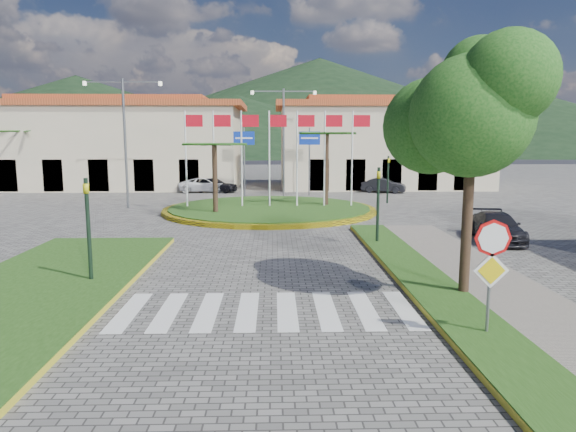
{
  "coord_description": "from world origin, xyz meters",
  "views": [
    {
      "loc": [
        0.29,
        -8.55,
        4.31
      ],
      "look_at": [
        0.73,
        8.0,
        1.83
      ],
      "focal_mm": 32.0,
      "sensor_mm": 36.0,
      "label": 1
    }
  ],
  "objects_px": {
    "roundabout_island": "(270,209)",
    "white_van": "(205,185)",
    "car_side_right": "(497,227)",
    "car_dark_a": "(215,185)",
    "stop_sign": "(491,259)",
    "deciduous_tree": "(473,106)",
    "car_dark_b": "(383,185)"
  },
  "relations": [
    {
      "from": "deciduous_tree",
      "to": "car_side_right",
      "type": "relative_size",
      "value": 1.65
    },
    {
      "from": "stop_sign",
      "to": "white_van",
      "type": "distance_m",
      "value": 33.46
    },
    {
      "from": "car_dark_b",
      "to": "car_side_right",
      "type": "distance_m",
      "value": 20.15
    },
    {
      "from": "roundabout_island",
      "to": "car_side_right",
      "type": "distance_m",
      "value": 13.44
    },
    {
      "from": "white_van",
      "to": "stop_sign",
      "type": "bearing_deg",
      "value": -163.98
    },
    {
      "from": "car_dark_a",
      "to": "car_side_right",
      "type": "relative_size",
      "value": 0.89
    },
    {
      "from": "roundabout_island",
      "to": "car_dark_a",
      "type": "bearing_deg",
      "value": 111.41
    },
    {
      "from": "roundabout_island",
      "to": "deciduous_tree",
      "type": "distance_m",
      "value": 18.55
    },
    {
      "from": "roundabout_island",
      "to": "deciduous_tree",
      "type": "relative_size",
      "value": 1.87
    },
    {
      "from": "stop_sign",
      "to": "car_side_right",
      "type": "distance_m",
      "value": 11.97
    },
    {
      "from": "stop_sign",
      "to": "deciduous_tree",
      "type": "xyz_separation_m",
      "value": [
        0.6,
        3.04,
        3.38
      ]
    },
    {
      "from": "stop_sign",
      "to": "deciduous_tree",
      "type": "height_order",
      "value": "deciduous_tree"
    },
    {
      "from": "car_dark_a",
      "to": "stop_sign",
      "type": "bearing_deg",
      "value": -146.61
    },
    {
      "from": "deciduous_tree",
      "to": "car_side_right",
      "type": "xyz_separation_m",
      "value": [
        4.31,
        7.82,
        -4.58
      ]
    },
    {
      "from": "deciduous_tree",
      "to": "white_van",
      "type": "height_order",
      "value": "deciduous_tree"
    },
    {
      "from": "roundabout_island",
      "to": "car_dark_a",
      "type": "relative_size",
      "value": 3.45
    },
    {
      "from": "car_dark_b",
      "to": "car_side_right",
      "type": "relative_size",
      "value": 0.87
    },
    {
      "from": "stop_sign",
      "to": "deciduous_tree",
      "type": "distance_m",
      "value": 4.59
    },
    {
      "from": "stop_sign",
      "to": "car_side_right",
      "type": "relative_size",
      "value": 0.64
    },
    {
      "from": "roundabout_island",
      "to": "white_van",
      "type": "distance_m",
      "value": 12.97
    },
    {
      "from": "car_dark_a",
      "to": "roundabout_island",
      "type": "bearing_deg",
      "value": -141.83
    },
    {
      "from": "white_van",
      "to": "car_dark_b",
      "type": "distance_m",
      "value": 14.63
    },
    {
      "from": "white_van",
      "to": "roundabout_island",
      "type": "bearing_deg",
      "value": -157.26
    },
    {
      "from": "white_van",
      "to": "car_side_right",
      "type": "xyz_separation_m",
      "value": [
        15.21,
        -20.96,
        0.0
      ]
    },
    {
      "from": "roundabout_island",
      "to": "stop_sign",
      "type": "bearing_deg",
      "value": -76.27
    },
    {
      "from": "car_side_right",
      "to": "roundabout_island",
      "type": "bearing_deg",
      "value": 145.08
    },
    {
      "from": "car_dark_a",
      "to": "car_dark_b",
      "type": "relative_size",
      "value": 1.03
    },
    {
      "from": "car_dark_b",
      "to": "deciduous_tree",
      "type": "bearing_deg",
      "value": -169.43
    },
    {
      "from": "white_van",
      "to": "deciduous_tree",
      "type": "bearing_deg",
      "value": -161.17
    },
    {
      "from": "stop_sign",
      "to": "car_dark_a",
      "type": "relative_size",
      "value": 0.72
    },
    {
      "from": "stop_sign",
      "to": "white_van",
      "type": "relative_size",
      "value": 0.62
    },
    {
      "from": "car_side_right",
      "to": "stop_sign",
      "type": "bearing_deg",
      "value": -106.11
    }
  ]
}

